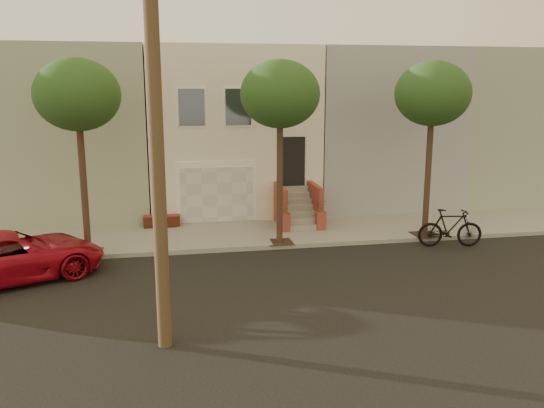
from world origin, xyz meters
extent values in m
plane|color=black|center=(0.00, 0.00, 0.00)|extent=(90.00, 90.00, 0.00)
cube|color=gray|center=(0.00, 5.35, 0.07)|extent=(40.00, 3.70, 0.15)
cube|color=beige|center=(0.00, 11.20, 3.65)|extent=(7.00, 8.00, 7.00)
cube|color=gray|center=(-6.80, 11.20, 3.65)|extent=(6.50, 8.00, 7.00)
cube|color=#92959A|center=(6.80, 11.20, 3.65)|extent=(6.50, 8.00, 7.00)
cube|color=gray|center=(13.30, 11.20, 3.65)|extent=(6.50, 8.00, 7.00)
cube|color=white|center=(-0.90, 7.22, 1.40)|extent=(3.20, 0.12, 2.50)
cube|color=silver|center=(-0.90, 7.16, 1.30)|extent=(2.90, 0.06, 2.20)
cube|color=gray|center=(-0.90, 5.35, 0.16)|extent=(3.20, 3.70, 0.02)
cube|color=brown|center=(-3.10, 6.90, 0.37)|extent=(1.40, 0.45, 0.44)
cube|color=black|center=(2.20, 7.17, 2.55)|extent=(1.00, 0.06, 2.00)
cube|color=#3F4751|center=(-1.80, 7.17, 4.75)|extent=(1.00, 0.06, 1.40)
cube|color=white|center=(-1.80, 7.19, 4.75)|extent=(1.15, 0.05, 1.55)
cube|color=#3F4751|center=(0.00, 7.17, 4.75)|extent=(1.00, 0.06, 1.40)
cube|color=white|center=(0.00, 7.19, 4.75)|extent=(1.15, 0.05, 1.55)
cube|color=#3F4751|center=(1.80, 7.17, 4.75)|extent=(1.00, 0.06, 1.40)
cube|color=white|center=(1.80, 7.19, 4.75)|extent=(1.15, 0.05, 1.55)
cube|color=gray|center=(2.20, 5.38, 0.25)|extent=(1.20, 0.28, 0.20)
cube|color=gray|center=(2.20, 5.66, 0.45)|extent=(1.20, 0.28, 0.20)
cube|color=gray|center=(2.20, 5.94, 0.65)|extent=(1.20, 0.28, 0.20)
cube|color=gray|center=(2.20, 6.22, 0.85)|extent=(1.20, 0.28, 0.20)
cube|color=gray|center=(2.20, 6.50, 1.05)|extent=(1.20, 0.28, 0.20)
cube|color=gray|center=(2.20, 6.78, 1.25)|extent=(1.20, 0.28, 0.20)
cube|color=gray|center=(2.20, 7.06, 1.45)|extent=(1.20, 0.28, 0.20)
cube|color=brown|center=(1.50, 6.22, 0.95)|extent=(0.18, 1.96, 1.60)
cube|color=brown|center=(2.90, 6.22, 0.95)|extent=(0.18, 1.96, 1.60)
cube|color=brown|center=(1.50, 5.34, 0.50)|extent=(0.35, 0.35, 0.70)
imported|color=#204017|center=(1.50, 5.34, 1.07)|extent=(0.40, 0.35, 0.45)
cube|color=brown|center=(2.90, 5.34, 0.50)|extent=(0.35, 0.35, 0.70)
imported|color=#204017|center=(2.90, 5.34, 1.07)|extent=(0.41, 0.35, 0.45)
cube|color=#2D2116|center=(-5.50, 3.90, 0.15)|extent=(0.90, 0.90, 0.02)
cylinder|color=#362218|center=(-5.50, 3.90, 2.25)|extent=(0.22, 0.22, 4.20)
ellipsoid|color=#204017|center=(-5.50, 3.90, 5.30)|extent=(2.70, 2.57, 2.29)
cube|color=#2D2116|center=(1.00, 3.90, 0.15)|extent=(0.90, 0.90, 0.02)
cylinder|color=#362218|center=(1.00, 3.90, 2.25)|extent=(0.22, 0.22, 4.20)
ellipsoid|color=#204017|center=(1.00, 3.90, 5.30)|extent=(2.70, 2.57, 2.29)
cube|color=#2D2116|center=(6.50, 3.90, 0.15)|extent=(0.90, 0.90, 0.02)
cylinder|color=#362218|center=(6.50, 3.90, 2.25)|extent=(0.22, 0.22, 4.20)
ellipsoid|color=#204017|center=(6.50, 3.90, 5.30)|extent=(2.70, 2.57, 2.29)
cylinder|color=#463120|center=(-3.00, -3.20, 5.00)|extent=(0.30, 0.30, 10.00)
imported|color=#A00B1B|center=(-7.40, 1.88, 0.73)|extent=(5.78, 4.39, 1.46)
imported|color=black|center=(6.89, 2.74, 0.68)|extent=(2.34, 1.02, 1.36)
camera|label=1|loc=(-2.80, -14.87, 5.64)|focal=37.10mm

